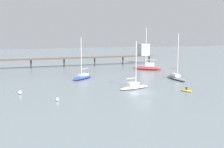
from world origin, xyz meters
TOP-DOWN VIEW (x-y plane):
  - ground_plane at (0.00, 0.00)m, footprint 400.00×400.00m
  - pier at (12.78, 54.07)m, footprint 60.14×5.40m
  - sailboat_red at (18.29, 34.65)m, footprint 8.76×8.72m
  - sailboat_white at (-0.01, 4.93)m, footprint 7.78×3.92m
  - sailboat_blue at (-6.79, 22.83)m, footprint 7.68×7.50m
  - sailboat_gray at (15.89, 13.63)m, footprint 2.90×9.64m
  - dinghy_yellow at (9.02, -1.17)m, footprint 1.87×2.82m
  - mooring_buoy_inner at (-17.42, -1.13)m, footprint 0.65×0.65m
  - mooring_buoy_near at (-23.26, 7.25)m, footprint 0.78×0.78m
  - mooring_buoy_outer at (3.15, 9.48)m, footprint 0.63×0.63m

SIDE VIEW (x-z plane):
  - ground_plane at x=0.00m, z-range 0.00..0.00m
  - dinghy_yellow at x=9.02m, z-range -0.36..0.78m
  - mooring_buoy_outer at x=3.15m, z-range 0.00..0.63m
  - mooring_buoy_inner at x=-17.42m, z-range 0.00..0.65m
  - mooring_buoy_near at x=-23.26m, z-range 0.00..0.78m
  - sailboat_blue at x=-6.79m, z-range -4.82..6.06m
  - sailboat_white at x=-0.01m, z-range -4.42..5.78m
  - sailboat_gray at x=15.89m, z-range -5.23..6.62m
  - sailboat_red at x=18.29m, z-range -5.96..7.83m
  - pier at x=12.78m, z-range 0.28..8.17m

